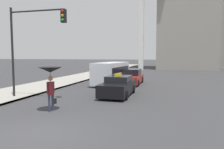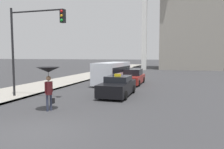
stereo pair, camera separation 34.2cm
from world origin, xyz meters
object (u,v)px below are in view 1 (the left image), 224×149
at_px(taxi, 118,86).
at_px(sedan_red, 132,77).
at_px(monument_cross, 142,8).
at_px(pedestrian_with_umbrella, 50,75).
at_px(ambulance_van, 111,72).
at_px(traffic_light, 32,35).

height_order(taxi, sedan_red, taxi).
xyz_separation_m(taxi, monument_cross, (-2.22, 28.44, 11.34)).
relative_size(taxi, sedan_red, 0.93).
distance_m(taxi, pedestrian_with_umbrella, 5.71).
relative_size(ambulance_van, traffic_light, 0.98).
bearing_deg(traffic_light, pedestrian_with_umbrella, -42.14).
height_order(sedan_red, monument_cross, monument_cross).
bearing_deg(taxi, monument_cross, -85.54).
bearing_deg(monument_cross, traffic_light, -94.98).
xyz_separation_m(sedan_red, monument_cross, (-2.03, 21.87, 11.33)).
distance_m(sedan_red, traffic_light, 10.96).
bearing_deg(pedestrian_with_umbrella, sedan_red, 8.59).
height_order(ambulance_van, pedestrian_with_umbrella, pedestrian_with_umbrella).
xyz_separation_m(sedan_red, pedestrian_with_umbrella, (-2.07, -11.68, 1.17)).
xyz_separation_m(taxi, sedan_red, (-0.19, 6.57, 0.01)).
relative_size(sedan_red, ambulance_van, 0.82).
bearing_deg(sedan_red, traffic_light, 62.89).
height_order(traffic_light, monument_cross, monument_cross).
bearing_deg(traffic_light, sedan_red, 62.89).
height_order(sedan_red, pedestrian_with_umbrella, pedestrian_with_umbrella).
bearing_deg(monument_cross, taxi, -85.54).
bearing_deg(pedestrian_with_umbrella, ambulance_van, 17.37).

